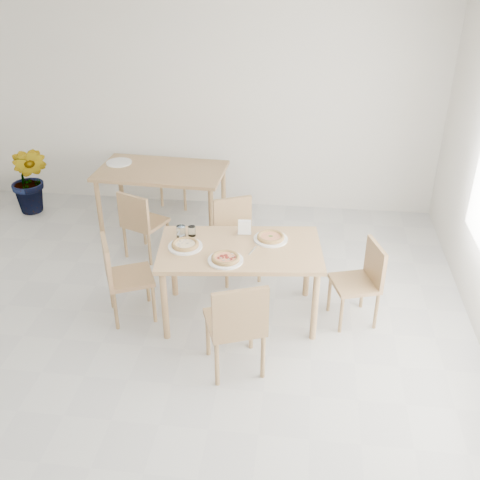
# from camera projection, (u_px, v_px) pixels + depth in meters

# --- Properties ---
(main_table) EXTENTS (1.55, 0.99, 0.75)m
(main_table) POSITION_uv_depth(u_px,v_px,m) (240.00, 256.00, 5.10)
(main_table) COLOR tan
(main_table) RESTS_ON ground
(chair_south) EXTENTS (0.58, 0.58, 0.90)m
(chair_south) POSITION_uv_depth(u_px,v_px,m) (237.00, 322.00, 4.47)
(chair_south) COLOR tan
(chair_south) RESTS_ON ground
(chair_north) EXTENTS (0.55, 0.55, 0.84)m
(chair_north) POSITION_uv_depth(u_px,v_px,m) (236.00, 233.00, 5.86)
(chair_north) COLOR tan
(chair_north) RESTS_ON ground
(chair_west) EXTENTS (0.55, 0.55, 0.84)m
(chair_west) POSITION_uv_depth(u_px,v_px,m) (121.00, 273.00, 5.18)
(chair_west) COLOR tan
(chair_west) RESTS_ON ground
(chair_east) EXTENTS (0.49, 0.49, 0.80)m
(chair_east) POSITION_uv_depth(u_px,v_px,m) (363.00, 277.00, 5.16)
(chair_east) COLOR tan
(chair_east) RESTS_ON ground
(plate_margherita) EXTENTS (0.32, 0.32, 0.02)m
(plate_margherita) POSITION_uv_depth(u_px,v_px,m) (271.00, 239.00, 5.18)
(plate_margherita) COLOR white
(plate_margherita) RESTS_ON main_table
(plate_mushroom) EXTENTS (0.31, 0.31, 0.02)m
(plate_mushroom) POSITION_uv_depth(u_px,v_px,m) (185.00, 246.00, 5.06)
(plate_mushroom) COLOR white
(plate_mushroom) RESTS_ON main_table
(plate_pepperoni) EXTENTS (0.31, 0.31, 0.02)m
(plate_pepperoni) POSITION_uv_depth(u_px,v_px,m) (226.00, 260.00, 4.85)
(plate_pepperoni) COLOR white
(plate_pepperoni) RESTS_ON main_table
(pizza_margherita) EXTENTS (0.32, 0.32, 0.03)m
(pizza_margherita) POSITION_uv_depth(u_px,v_px,m) (271.00, 237.00, 5.17)
(pizza_margherita) COLOR tan
(pizza_margherita) RESTS_ON plate_margherita
(pizza_mushroom) EXTENTS (0.25, 0.25, 0.03)m
(pizza_mushroom) POSITION_uv_depth(u_px,v_px,m) (185.00, 244.00, 5.05)
(pizza_mushroom) COLOR tan
(pizza_mushroom) RESTS_ON plate_mushroom
(pizza_pepperoni) EXTENTS (0.30, 0.30, 0.03)m
(pizza_pepperoni) POSITION_uv_depth(u_px,v_px,m) (226.00, 258.00, 4.84)
(pizza_pepperoni) COLOR tan
(pizza_pepperoni) RESTS_ON plate_pepperoni
(tumbler_a) EXTENTS (0.08, 0.08, 0.11)m
(tumbler_a) POSITION_uv_depth(u_px,v_px,m) (181.00, 232.00, 5.21)
(tumbler_a) COLOR white
(tumbler_a) RESTS_ON main_table
(tumbler_b) EXTENTS (0.07, 0.07, 0.09)m
(tumbler_b) POSITION_uv_depth(u_px,v_px,m) (192.00, 231.00, 5.24)
(tumbler_b) COLOR white
(tumbler_b) RESTS_ON main_table
(napkin_holder) EXTENTS (0.13, 0.07, 0.14)m
(napkin_holder) POSITION_uv_depth(u_px,v_px,m) (245.00, 228.00, 5.24)
(napkin_holder) COLOR silver
(napkin_holder) RESTS_ON main_table
(fork_a) EXTENTS (0.02, 0.19, 0.01)m
(fork_a) POSITION_uv_depth(u_px,v_px,m) (182.00, 234.00, 5.28)
(fork_a) COLOR silver
(fork_a) RESTS_ON main_table
(fork_b) EXTENTS (0.06, 0.16, 0.01)m
(fork_b) POSITION_uv_depth(u_px,v_px,m) (252.00, 251.00, 5.00)
(fork_b) COLOR silver
(fork_b) RESTS_ON main_table
(second_table) EXTENTS (1.55, 0.93, 0.75)m
(second_table) POSITION_uv_depth(u_px,v_px,m) (161.00, 176.00, 6.74)
(second_table) COLOR tan
(second_table) RESTS_ON ground
(chair_back_s) EXTENTS (0.52, 0.52, 0.81)m
(chair_back_s) POSITION_uv_depth(u_px,v_px,m) (141.00, 220.00, 6.15)
(chair_back_s) COLOR tan
(chair_back_s) RESTS_ON ground
(chair_back_n) EXTENTS (0.49, 0.49, 0.82)m
(chair_back_n) POSITION_uv_depth(u_px,v_px,m) (181.00, 168.00, 7.46)
(chair_back_n) COLOR tan
(chair_back_n) RESTS_ON ground
(plate_empty) EXTENTS (0.31, 0.31, 0.02)m
(plate_empty) POSITION_uv_depth(u_px,v_px,m) (119.00, 162.00, 6.87)
(plate_empty) COLOR white
(plate_empty) RESTS_ON second_table
(potted_plant) EXTENTS (0.53, 0.44, 0.92)m
(potted_plant) POSITION_uv_depth(u_px,v_px,m) (30.00, 180.00, 7.17)
(potted_plant) COLOR #225D1B
(potted_plant) RESTS_ON ground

